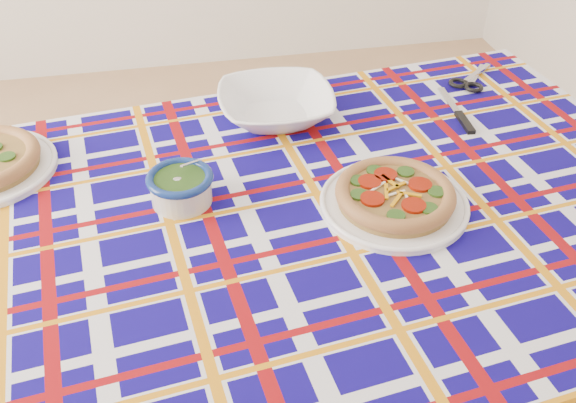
{
  "coord_description": "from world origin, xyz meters",
  "views": [
    {
      "loc": [
        0.17,
        -1.27,
        1.55
      ],
      "look_at": [
        0.36,
        -0.31,
        0.79
      ],
      "focal_mm": 40.0,
      "sensor_mm": 36.0,
      "label": 1
    }
  ],
  "objects": [
    {
      "name": "serving_bowl",
      "position": [
        0.41,
        0.04,
        0.8
      ],
      "size": [
        0.28,
        0.28,
        0.07
      ],
      "primitive_type": "imported",
      "rotation": [
        0.0,
        0.0,
        -0.02
      ],
      "color": "white",
      "rests_on": "tablecloth"
    },
    {
      "name": "kitchen_scissors",
      "position": [
        0.97,
        0.15,
        0.78
      ],
      "size": [
        0.21,
        0.21,
        0.02
      ],
      "primitive_type": null,
      "rotation": [
        0.0,
        0.0,
        0.78
      ],
      "color": "silver",
      "rests_on": "tablecloth"
    },
    {
      "name": "main_focaccia_plate",
      "position": [
        0.57,
        -0.34,
        0.8
      ],
      "size": [
        0.32,
        0.32,
        0.06
      ],
      "primitive_type": null,
      "rotation": [
        0.0,
        0.0,
        0.06
      ],
      "color": "olive",
      "rests_on": "tablecloth"
    },
    {
      "name": "dining_table",
      "position": [
        0.36,
        -0.32,
        0.69
      ],
      "size": [
        1.74,
        1.2,
        0.77
      ],
      "rotation": [
        0.0,
        0.0,
        0.12
      ],
      "color": "brown",
      "rests_on": "floor"
    },
    {
      "name": "pesto_bowl",
      "position": [
        0.16,
        -0.24,
        0.81
      ],
      "size": [
        0.16,
        0.16,
        0.08
      ],
      "primitive_type": null,
      "rotation": [
        0.0,
        0.0,
        0.21
      ],
      "color": "#19350E",
      "rests_on": "tablecloth"
    },
    {
      "name": "floor",
      "position": [
        0.0,
        0.0,
        0.0
      ],
      "size": [
        4.0,
        4.0,
        0.0
      ],
      "primitive_type": "plane",
      "color": "tan",
      "rests_on": "ground"
    },
    {
      "name": "tablecloth",
      "position": [
        0.36,
        -0.32,
        0.72
      ],
      "size": [
        1.78,
        1.24,
        0.11
      ],
      "primitive_type": null,
      "rotation": [
        0.0,
        0.0,
        0.12
      ],
      "color": "#0E0566",
      "rests_on": "dining_table"
    },
    {
      "name": "table_knife",
      "position": [
        0.84,
        0.03,
        0.78
      ],
      "size": [
        0.04,
        0.24,
        0.01
      ],
      "primitive_type": null,
      "rotation": [
        0.0,
        0.0,
        1.51
      ],
      "color": "silver",
      "rests_on": "tablecloth"
    }
  ]
}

